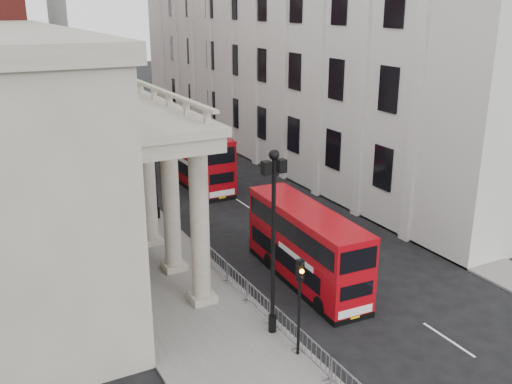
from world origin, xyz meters
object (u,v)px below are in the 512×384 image
traffic_light (300,290)px  pedestrian_a (136,268)px  bus_near (306,244)px  bus_far (195,156)px  lamp_post_south (273,231)px  lamp_post_mid (154,149)px  pedestrian_b (113,252)px  lamp_post_north (97,111)px  pedestrian_c (110,198)px

traffic_light → pedestrian_a: traffic_light is taller
bus_near → bus_far: size_ratio=0.91×
lamp_post_south → lamp_post_mid: (0.00, 16.00, 0.00)m
bus_far → pedestrian_b: size_ratio=5.35×
lamp_post_north → bus_far: bearing=-60.6°
pedestrian_c → bus_far: bearing=51.2°
pedestrian_b → pedestrian_c: (2.21, 9.47, -0.09)m
pedestrian_b → lamp_post_south: bearing=124.9°
traffic_light → pedestrian_a: size_ratio=2.29×
lamp_post_north → traffic_light: 34.07m
lamp_post_south → bus_far: bearing=76.5°
lamp_post_south → pedestrian_c: size_ratio=4.74×
bus_near → lamp_post_north: bearing=100.7°
lamp_post_mid → bus_near: lamp_post_mid is taller
traffic_light → pedestrian_c: bearing=96.7°
pedestrian_a → pedestrian_b: pedestrian_b is taller
pedestrian_c → lamp_post_north: bearing=107.3°
bus_far → lamp_post_mid: bearing=-130.7°
lamp_post_south → lamp_post_north: 32.00m
lamp_post_south → lamp_post_mid: 16.00m
bus_near → traffic_light: bearing=-122.1°
traffic_light → pedestrian_c: (-2.48, 21.10, -2.11)m
lamp_post_north → lamp_post_south: bearing=-90.0°
lamp_post_south → lamp_post_mid: same height
bus_near → bus_far: bus_far is taller
traffic_light → pedestrian_a: bearing=114.4°
lamp_post_mid → traffic_light: lamp_post_mid is taller
lamp_post_mid → pedestrian_c: (-2.38, 3.08, -3.91)m
lamp_post_south → lamp_post_mid: size_ratio=1.00×
pedestrian_a → traffic_light: bearing=-59.6°
lamp_post_mid → pedestrian_c: 5.52m
traffic_light → lamp_post_mid: bearing=90.3°
lamp_post_north → bus_near: bearing=-81.9°
lamp_post_north → pedestrian_c: bearing=-100.4°
lamp_post_south → bus_near: bearing=42.2°
pedestrian_c → pedestrian_b: bearing=-75.4°
bus_near → pedestrian_a: bus_near is taller
lamp_post_mid → lamp_post_north: size_ratio=1.00×
traffic_light → pedestrian_b: size_ratio=2.23×
lamp_post_south → pedestrian_a: size_ratio=4.43×
lamp_post_north → pedestrian_a: lamp_post_north is taller
bus_far → lamp_post_south: bearing=-104.3°
lamp_post_mid → bus_near: 13.29m
lamp_post_north → pedestrian_c: lamp_post_north is taller
traffic_light → pedestrian_b: 12.70m
bus_near → bus_far: (1.35, 18.79, 0.22)m
lamp_post_south → bus_far: size_ratio=0.80×
lamp_post_south → lamp_post_north: same height
bus_near → pedestrian_a: bearing=159.2°
lamp_post_mid → traffic_light: (0.10, -18.02, -1.80)m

